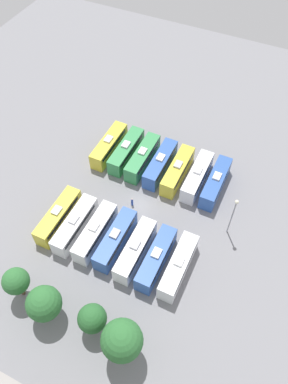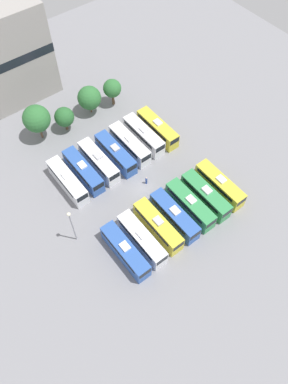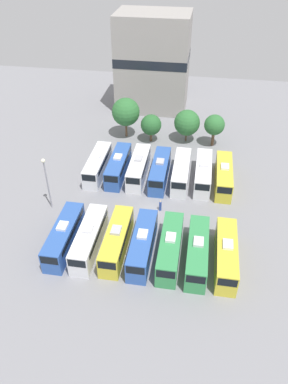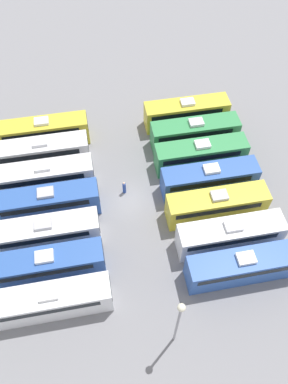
{
  "view_description": "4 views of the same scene",
  "coord_description": "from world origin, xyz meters",
  "px_view_note": "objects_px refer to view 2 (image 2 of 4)",
  "views": [
    {
      "loc": [
        -16.01,
        32.07,
        51.13
      ],
      "look_at": [
        -0.29,
        -1.24,
        2.4
      ],
      "focal_mm": 35.0,
      "sensor_mm": 36.0,
      "label": 1
    },
    {
      "loc": [
        -22.98,
        -30.01,
        55.17
      ],
      "look_at": [
        -1.04,
        -1.7,
        1.62
      ],
      "focal_mm": 35.0,
      "sensor_mm": 36.0,
      "label": 2
    },
    {
      "loc": [
        5.55,
        -41.46,
        34.94
      ],
      "look_at": [
        -1.46,
        1.52,
        2.17
      ],
      "focal_mm": 35.0,
      "sensor_mm": 36.0,
      "label": 3
    },
    {
      "loc": [
        -22.47,
        2.54,
        33.09
      ],
      "look_at": [
        -0.89,
        -1.38,
        2.33
      ],
      "focal_mm": 35.0,
      "sensor_mm": 36.0,
      "label": 4
    }
  ],
  "objects_px": {
    "bus_0": "(125,251)",
    "tree_0": "(36,119)",
    "bus_5": "(206,195)",
    "bus_13": "(157,128)",
    "bus_3": "(174,215)",
    "bus_11": "(130,144)",
    "bus_2": "(158,226)",
    "depot_building": "(8,52)",
    "tree_3": "(112,88)",
    "bus_7": "(68,181)",
    "light_pole": "(71,222)",
    "bus_6": "(220,185)",
    "tree_2": "(89,98)",
    "worker_person": "(146,181)",
    "bus_4": "(190,205)",
    "bus_1": "(142,239)",
    "bus_12": "(144,135)",
    "bus_8": "(83,170)",
    "bus_9": "(99,161)",
    "bus_10": "(116,153)",
    "tree_1": "(64,117)"
  },
  "relations": [
    {
      "from": "bus_0",
      "to": "tree_0",
      "type": "xyz_separation_m",
      "value": [
        1.95,
        30.39,
        3.27
      ]
    },
    {
      "from": "bus_10",
      "to": "tree_3",
      "type": "bearing_deg",
      "value": 56.69
    },
    {
      "from": "tree_0",
      "to": "bus_13",
      "type": "bearing_deg",
      "value": -35.93
    },
    {
      "from": "bus_6",
      "to": "bus_13",
      "type": "relative_size",
      "value": 1.0
    },
    {
      "from": "tree_3",
      "to": "bus_7",
      "type": "bearing_deg",
      "value": -146.07
    },
    {
      "from": "tree_0",
      "to": "bus_2",
      "type": "bearing_deg",
      "value": -80.82
    },
    {
      "from": "bus_11",
      "to": "bus_8",
      "type": "bearing_deg",
      "value": 179.61
    },
    {
      "from": "bus_0",
      "to": "tree_2",
      "type": "height_order",
      "value": "tree_2"
    },
    {
      "from": "bus_0",
      "to": "worker_person",
      "type": "relative_size",
      "value": 5.86
    },
    {
      "from": "bus_0",
      "to": "bus_11",
      "type": "relative_size",
      "value": 1.0
    },
    {
      "from": "bus_1",
      "to": "bus_2",
      "type": "xyz_separation_m",
      "value": [
        3.5,
        0.26,
        0.0
      ]
    },
    {
      "from": "bus_0",
      "to": "worker_person",
      "type": "height_order",
      "value": "bus_0"
    },
    {
      "from": "bus_7",
      "to": "depot_building",
      "type": "height_order",
      "value": "depot_building"
    },
    {
      "from": "bus_7",
      "to": "light_pole",
      "type": "relative_size",
      "value": 1.22
    },
    {
      "from": "bus_12",
      "to": "bus_13",
      "type": "relative_size",
      "value": 1.0
    },
    {
      "from": "bus_0",
      "to": "bus_6",
      "type": "xyz_separation_m",
      "value": [
        20.43,
        0.07,
        0.0
      ]
    },
    {
      "from": "bus_0",
      "to": "bus_7",
      "type": "xyz_separation_m",
      "value": [
        -0.12,
        17.0,
        0.0
      ]
    },
    {
      "from": "bus_6",
      "to": "tree_2",
      "type": "relative_size",
      "value": 1.65
    },
    {
      "from": "bus_4",
      "to": "tree_0",
      "type": "relative_size",
      "value": 1.33
    },
    {
      "from": "worker_person",
      "to": "tree_3",
      "type": "bearing_deg",
      "value": 70.7
    },
    {
      "from": "bus_7",
      "to": "bus_11",
      "type": "bearing_deg",
      "value": 0.7
    },
    {
      "from": "bus_1",
      "to": "bus_5",
      "type": "distance_m",
      "value": 13.67
    },
    {
      "from": "bus_12",
      "to": "bus_13",
      "type": "height_order",
      "value": "same"
    },
    {
      "from": "bus_1",
      "to": "bus_9",
      "type": "height_order",
      "value": "same"
    },
    {
      "from": "bus_7",
      "to": "tree_2",
      "type": "xyz_separation_m",
      "value": [
        13.55,
        13.33,
        2.01
      ]
    },
    {
      "from": "bus_3",
      "to": "bus_6",
      "type": "bearing_deg",
      "value": -0.44
    },
    {
      "from": "bus_2",
      "to": "tree_2",
      "type": "xyz_separation_m",
      "value": [
        6.62,
        29.99,
        2.01
      ]
    },
    {
      "from": "bus_3",
      "to": "bus_10",
      "type": "relative_size",
      "value": 1.0
    },
    {
      "from": "bus_1",
      "to": "bus_12",
      "type": "distance_m",
      "value": 22.08
    },
    {
      "from": "bus_7",
      "to": "light_pole",
      "type": "xyz_separation_m",
      "value": [
        -4.5,
        -9.75,
        3.83
      ]
    },
    {
      "from": "tree_2",
      "to": "depot_building",
      "type": "bearing_deg",
      "value": 120.14
    },
    {
      "from": "bus_4",
      "to": "tree_0",
      "type": "xyz_separation_m",
      "value": [
        -11.66,
        30.25,
        3.27
      ]
    },
    {
      "from": "bus_10",
      "to": "worker_person",
      "type": "relative_size",
      "value": 5.86
    },
    {
      "from": "tree_0",
      "to": "tree_2",
      "type": "relative_size",
      "value": 1.24
    },
    {
      "from": "bus_11",
      "to": "tree_3",
      "type": "distance_m",
      "value": 13.43
    },
    {
      "from": "bus_3",
      "to": "bus_11",
      "type": "distance_m",
      "value": 17.36
    },
    {
      "from": "bus_10",
      "to": "tree_1",
      "type": "relative_size",
      "value": 1.92
    },
    {
      "from": "bus_5",
      "to": "bus_12",
      "type": "height_order",
      "value": "same"
    },
    {
      "from": "depot_building",
      "to": "bus_3",
      "type": "bearing_deg",
      "value": -83.31
    },
    {
      "from": "bus_2",
      "to": "bus_3",
      "type": "xyz_separation_m",
      "value": [
        3.35,
        -0.19,
        0.0
      ]
    },
    {
      "from": "light_pole",
      "to": "depot_building",
      "type": "bearing_deg",
      "value": 75.88
    },
    {
      "from": "bus_5",
      "to": "bus_13",
      "type": "relative_size",
      "value": 1.0
    },
    {
      "from": "bus_12",
      "to": "depot_building",
      "type": "bearing_deg",
      "value": 113.71
    },
    {
      "from": "bus_0",
      "to": "tree_0",
      "type": "height_order",
      "value": "tree_0"
    },
    {
      "from": "bus_2",
      "to": "depot_building",
      "type": "distance_m",
      "value": 45.46
    },
    {
      "from": "bus_4",
      "to": "tree_2",
      "type": "xyz_separation_m",
      "value": [
        -0.18,
        30.19,
        2.01
      ]
    },
    {
      "from": "bus_9",
      "to": "bus_10",
      "type": "distance_m",
      "value": 3.54
    },
    {
      "from": "bus_9",
      "to": "tree_3",
      "type": "relative_size",
      "value": 1.68
    },
    {
      "from": "bus_9",
      "to": "tree_2",
      "type": "bearing_deg",
      "value": 62.53
    },
    {
      "from": "bus_6",
      "to": "bus_9",
      "type": "distance_m",
      "value": 22.05
    }
  ]
}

